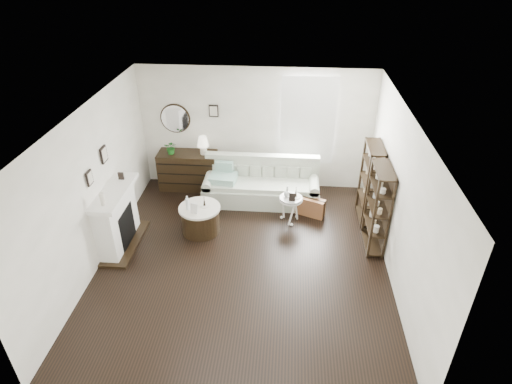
# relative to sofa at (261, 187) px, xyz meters

# --- Properties ---
(room) EXTENTS (5.50, 5.50, 5.50)m
(room) POSITION_rel_sofa_xyz_m (0.56, 0.62, 1.28)
(room) COLOR black
(room) RESTS_ON ground
(fireplace) EXTENTS (0.50, 1.40, 1.84)m
(fireplace) POSITION_rel_sofa_xyz_m (-2.48, -1.78, 0.23)
(fireplace) COLOR white
(fireplace) RESTS_ON ground
(shelf_unit_far) EXTENTS (0.30, 0.80, 1.60)m
(shelf_unit_far) POSITION_rel_sofa_xyz_m (2.16, -0.53, 0.49)
(shelf_unit_far) COLOR black
(shelf_unit_far) RESTS_ON ground
(shelf_unit_near) EXTENTS (0.30, 0.80, 1.60)m
(shelf_unit_near) POSITION_rel_sofa_xyz_m (2.16, -1.43, 0.49)
(shelf_unit_near) COLOR black
(shelf_unit_near) RESTS_ON ground
(sofa) EXTENTS (2.44, 0.85, 0.95)m
(sofa) POSITION_rel_sofa_xyz_m (0.00, 0.00, 0.00)
(sofa) COLOR #B1B9A5
(sofa) RESTS_ON ground
(quilt) EXTENTS (0.59, 0.50, 0.14)m
(quilt) POSITION_rel_sofa_xyz_m (-0.80, -0.12, 0.24)
(quilt) COLOR #23805E
(quilt) RESTS_ON sofa
(suitcase) EXTENTS (0.62, 0.40, 0.39)m
(suitcase) POSITION_rel_sofa_xyz_m (1.04, -0.53, -0.12)
(suitcase) COLOR brown
(suitcase) RESTS_ON ground
(dresser) EXTENTS (1.28, 0.55, 0.85)m
(dresser) POSITION_rel_sofa_xyz_m (-1.66, 0.39, 0.11)
(dresser) COLOR black
(dresser) RESTS_ON ground
(table_lamp) EXTENTS (0.26, 0.26, 0.40)m
(table_lamp) POSITION_rel_sofa_xyz_m (-1.29, 0.39, 0.74)
(table_lamp) COLOR #F1E6CB
(table_lamp) RESTS_ON dresser
(potted_plant) EXTENTS (0.28, 0.24, 0.30)m
(potted_plant) POSITION_rel_sofa_xyz_m (-1.99, 0.34, 0.69)
(potted_plant) COLOR #1A5C1B
(potted_plant) RESTS_ON dresser
(drum_table) EXTENTS (0.79, 0.79, 0.55)m
(drum_table) POSITION_rel_sofa_xyz_m (-1.08, -1.25, -0.04)
(drum_table) COLOR black
(drum_table) RESTS_ON ground
(pedestal_table) EXTENTS (0.46, 0.46, 0.55)m
(pedestal_table) POSITION_rel_sofa_xyz_m (0.64, -0.78, 0.19)
(pedestal_table) COLOR silver
(pedestal_table) RESTS_ON ground
(eiffel_drum) EXTENTS (0.12, 0.12, 0.17)m
(eiffel_drum) POSITION_rel_sofa_xyz_m (-1.00, -1.20, 0.32)
(eiffel_drum) COLOR black
(eiffel_drum) RESTS_ON drum_table
(bottle_drum) EXTENTS (0.07, 0.07, 0.29)m
(bottle_drum) POSITION_rel_sofa_xyz_m (-1.28, -1.34, 0.38)
(bottle_drum) COLOR silver
(bottle_drum) RESTS_ON drum_table
(card_frame_drum) EXTENTS (0.15, 0.10, 0.19)m
(card_frame_drum) POSITION_rel_sofa_xyz_m (-1.14, -1.45, 0.33)
(card_frame_drum) COLOR silver
(card_frame_drum) RESTS_ON drum_table
(eiffel_ped) EXTENTS (0.13, 0.13, 0.20)m
(eiffel_ped) POSITION_rel_sofa_xyz_m (0.73, -0.75, 0.34)
(eiffel_ped) COLOR black
(eiffel_ped) RESTS_ON pedestal_table
(flask_ped) EXTENTS (0.13, 0.13, 0.24)m
(flask_ped) POSITION_rel_sofa_xyz_m (0.56, -0.76, 0.36)
(flask_ped) COLOR silver
(flask_ped) RESTS_ON pedestal_table
(card_frame_ped) EXTENTS (0.12, 0.06, 0.16)m
(card_frame_ped) POSITION_rel_sofa_xyz_m (0.66, -0.90, 0.32)
(card_frame_ped) COLOR black
(card_frame_ped) RESTS_ON pedestal_table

